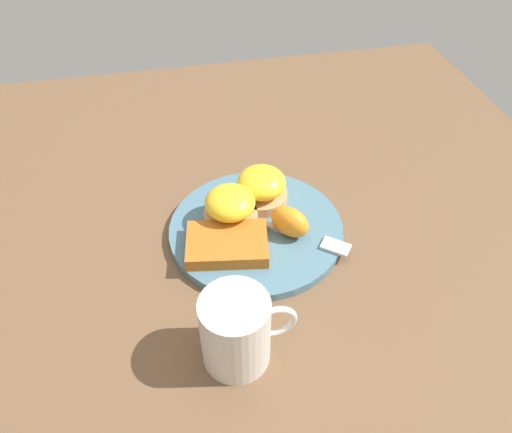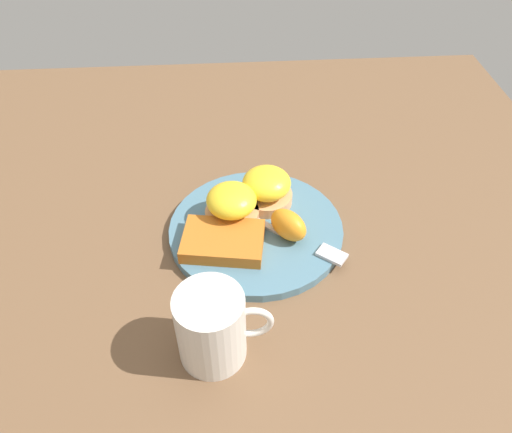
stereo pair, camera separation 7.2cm
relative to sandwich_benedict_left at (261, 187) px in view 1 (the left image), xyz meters
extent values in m
plane|color=brown|center=(-0.02, -0.05, -0.04)|extent=(1.10, 1.10, 0.00)
cylinder|color=slate|center=(-0.02, -0.05, -0.03)|extent=(0.26, 0.26, 0.01)
cylinder|color=tan|center=(0.00, 0.00, -0.02)|extent=(0.08, 0.08, 0.02)
ellipsoid|color=yellow|center=(0.00, 0.00, 0.01)|extent=(0.07, 0.07, 0.04)
cylinder|color=tan|center=(-0.05, -0.04, -0.02)|extent=(0.08, 0.08, 0.02)
ellipsoid|color=yellow|center=(-0.05, -0.04, 0.01)|extent=(0.07, 0.07, 0.04)
cube|color=#B86520|center=(-0.07, -0.09, -0.02)|extent=(0.12, 0.10, 0.02)
ellipsoid|color=orange|center=(0.02, -0.08, -0.01)|extent=(0.07, 0.07, 0.04)
cube|color=silver|center=(-0.02, -0.04, -0.03)|extent=(0.09, 0.07, 0.00)
cube|color=silver|center=(0.08, -0.12, -0.03)|extent=(0.05, 0.04, 0.00)
cylinder|color=silver|center=(-0.08, -0.25, 0.01)|extent=(0.08, 0.08, 0.10)
torus|color=silver|center=(-0.04, -0.25, 0.01)|extent=(0.05, 0.01, 0.05)
camera|label=1|loc=(-0.13, -0.57, 0.49)|focal=35.00mm
camera|label=2|loc=(-0.06, -0.58, 0.49)|focal=35.00mm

